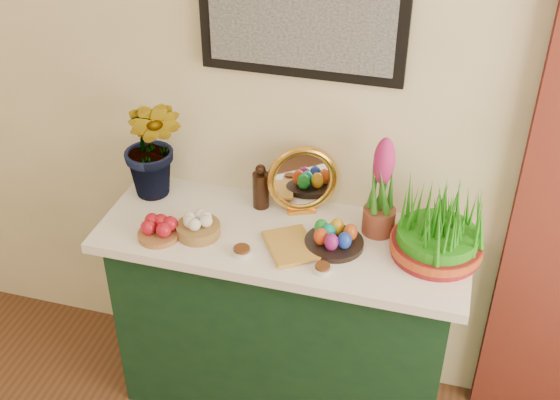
# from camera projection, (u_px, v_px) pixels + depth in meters

# --- Properties ---
(sideboard) EXTENTS (1.30, 0.45, 0.85)m
(sideboard) POSITION_uv_depth(u_px,v_px,m) (283.00, 322.00, 2.90)
(sideboard) COLOR #14371D
(sideboard) RESTS_ON ground
(tablecloth) EXTENTS (1.40, 0.55, 0.04)m
(tablecloth) POSITION_uv_depth(u_px,v_px,m) (284.00, 237.00, 2.66)
(tablecloth) COLOR white
(tablecloth) RESTS_ON sideboard
(hyacinth_green) EXTENTS (0.32, 0.28, 0.59)m
(hyacinth_green) POSITION_uv_depth(u_px,v_px,m) (151.00, 130.00, 2.69)
(hyacinth_green) COLOR #2E791E
(hyacinth_green) RESTS_ON tablecloth
(apple_bowl) EXTENTS (0.17, 0.17, 0.08)m
(apple_bowl) POSITION_uv_depth(u_px,v_px,m) (158.00, 230.00, 2.60)
(apple_bowl) COLOR #9A6034
(apple_bowl) RESTS_ON tablecloth
(garlic_basket) EXTENTS (0.19, 0.19, 0.09)m
(garlic_basket) POSITION_uv_depth(u_px,v_px,m) (198.00, 226.00, 2.61)
(garlic_basket) COLOR #A17941
(garlic_basket) RESTS_ON tablecloth
(vinegar_cruet) EXTENTS (0.07, 0.07, 0.19)m
(vinegar_cruet) POSITION_uv_depth(u_px,v_px,m) (261.00, 188.00, 2.74)
(vinegar_cruet) COLOR black
(vinegar_cruet) RESTS_ON tablecloth
(mirror) EXTENTS (0.28, 0.17, 0.28)m
(mirror) POSITION_uv_depth(u_px,v_px,m) (302.00, 180.00, 2.70)
(mirror) COLOR gold
(mirror) RESTS_ON tablecloth
(book) EXTENTS (0.24, 0.26, 0.03)m
(book) POSITION_uv_depth(u_px,v_px,m) (269.00, 249.00, 2.53)
(book) COLOR gold
(book) RESTS_ON tablecloth
(spice_dish_left) EXTENTS (0.07, 0.07, 0.03)m
(spice_dish_left) POSITION_uv_depth(u_px,v_px,m) (242.00, 251.00, 2.53)
(spice_dish_left) COLOR silver
(spice_dish_left) RESTS_ON tablecloth
(spice_dish_right) EXTENTS (0.07, 0.07, 0.03)m
(spice_dish_right) POSITION_uv_depth(u_px,v_px,m) (322.00, 268.00, 2.45)
(spice_dish_right) COLOR silver
(spice_dish_right) RESTS_ON tablecloth
(egg_plate) EXTENTS (0.23, 0.23, 0.09)m
(egg_plate) POSITION_uv_depth(u_px,v_px,m) (334.00, 238.00, 2.56)
(egg_plate) COLOR black
(egg_plate) RESTS_ON tablecloth
(hyacinth_pink) EXTENTS (0.12, 0.12, 0.40)m
(hyacinth_pink) POSITION_uv_depth(u_px,v_px,m) (381.00, 191.00, 2.55)
(hyacinth_pink) COLOR brown
(hyacinth_pink) RESTS_ON tablecloth
(wheatgrass_sabzeh) EXTENTS (0.33, 0.33, 0.27)m
(wheatgrass_sabzeh) POSITION_uv_depth(u_px,v_px,m) (439.00, 227.00, 2.47)
(wheatgrass_sabzeh) COLOR maroon
(wheatgrass_sabzeh) RESTS_ON tablecloth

